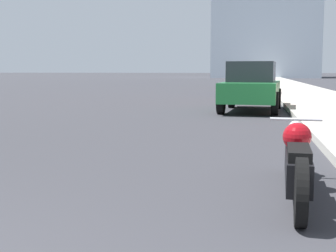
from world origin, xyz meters
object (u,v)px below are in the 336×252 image
(motorcycle, at_px, (297,161))
(parked_car_green, at_px, (252,86))
(parked_car_blue, at_px, (253,80))
(parked_car_red, at_px, (250,76))

(motorcycle, distance_m, parked_car_green, 10.32)
(parked_car_blue, relative_size, parked_car_red, 0.99)
(motorcycle, distance_m, parked_car_blue, 20.57)
(parked_car_green, bearing_deg, motorcycle, -82.32)
(motorcycle, bearing_deg, parked_car_green, 96.13)
(parked_car_green, distance_m, parked_car_blue, 10.26)
(parked_car_blue, bearing_deg, parked_car_red, 86.95)
(parked_car_green, distance_m, parked_car_red, 21.13)
(motorcycle, xyz_separation_m, parked_car_blue, (-0.39, 20.56, 0.44))
(motorcycle, xyz_separation_m, parked_car_green, (-0.48, 10.30, 0.44))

